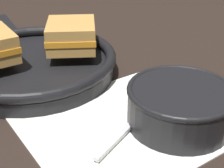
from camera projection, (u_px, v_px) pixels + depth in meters
name	position (u px, v px, depth m)	size (l,w,h in m)	color
ground_plane	(125.00, 115.00, 0.50)	(4.00, 4.00, 0.00)	black
napkin	(128.00, 124.00, 0.47)	(0.30, 0.26, 0.00)	white
soup_bowl	(180.00, 104.00, 0.46)	(0.15, 0.15, 0.06)	black
spoon	(143.00, 112.00, 0.49)	(0.15, 0.10, 0.01)	silver
skillet	(33.00, 63.00, 0.60)	(0.29, 0.41, 0.04)	black
sandwich_near_left	(71.00, 35.00, 0.60)	(0.12, 0.12, 0.05)	#C18E47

